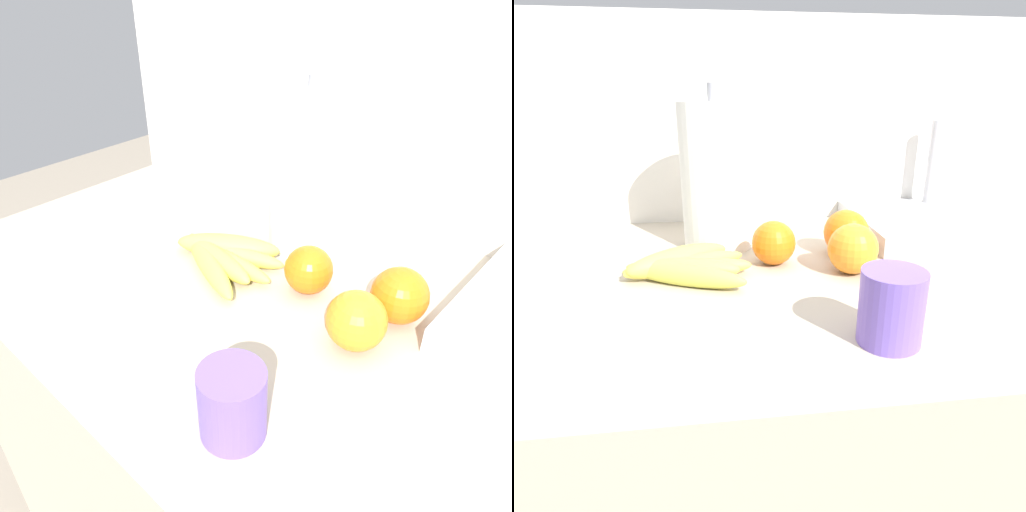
% 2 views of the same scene
% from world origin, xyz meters
% --- Properties ---
extents(wall_back, '(1.81, 0.06, 1.30)m').
position_xyz_m(wall_back, '(0.00, 0.36, 0.65)').
color(wall_back, silver).
rests_on(wall_back, ground).
extents(banana_bunch, '(0.21, 0.18, 0.04)m').
position_xyz_m(banana_bunch, '(-0.27, 0.00, 0.89)').
color(banana_bunch, '#D6D64C').
rests_on(banana_bunch, counter).
extents(orange_far_right, '(0.08, 0.08, 0.08)m').
position_xyz_m(orange_far_right, '(-0.12, 0.04, 0.91)').
color(orange_far_right, orange).
rests_on(orange_far_right, counter).
extents(orange_front, '(0.08, 0.08, 0.08)m').
position_xyz_m(orange_front, '(0.02, 0.08, 0.91)').
color(orange_front, orange).
rests_on(orange_front, counter).
extents(orange_back_left, '(0.08, 0.08, 0.08)m').
position_xyz_m(orange_back_left, '(0.00, -0.01, 0.91)').
color(orange_back_left, orange).
rests_on(orange_back_left, counter).
extents(paper_towel_roll, '(0.13, 0.13, 0.29)m').
position_xyz_m(paper_towel_roll, '(-0.21, 0.15, 1.00)').
color(paper_towel_roll, white).
rests_on(paper_towel_roll, counter).
extents(mug, '(0.07, 0.07, 0.09)m').
position_xyz_m(mug, '(-0.02, -0.22, 0.91)').
color(mug, '#7156BF').
rests_on(mug, counter).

